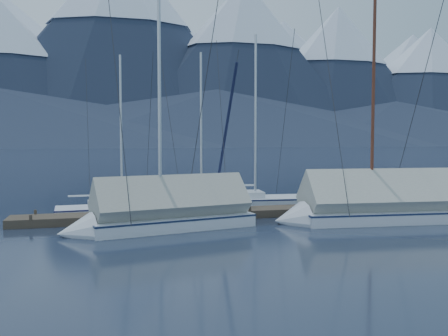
{
  "coord_description": "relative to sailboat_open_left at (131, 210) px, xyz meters",
  "views": [
    {
      "loc": [
        -5.35,
        -18.36,
        3.47
      ],
      "look_at": [
        0.0,
        2.0,
        2.2
      ],
      "focal_mm": 38.0,
      "sensor_mm": 36.0,
      "label": 1
    }
  ],
  "objects": [
    {
      "name": "dock",
      "position": [
        3.95,
        -2.13,
        -0.03
      ],
      "size": [
        18.0,
        1.5,
        0.54
      ],
      "color": "#382D23",
      "rests_on": "ground"
    },
    {
      "name": "person",
      "position": [
        9.77,
        -1.68,
        1.01
      ],
      "size": [
        0.57,
        0.69,
        1.62
      ],
      "primitive_type": "imported",
      "rotation": [
        0.0,
        0.0,
        1.2
      ],
      "color": "black",
      "rests_on": "dock"
    },
    {
      "name": "mountain_range",
      "position": [
        8.07,
        366.31,
        58.51
      ],
      "size": [
        877.0,
        584.0,
        150.5
      ],
      "color": "#475675",
      "rests_on": "ground"
    },
    {
      "name": "mooring_posts",
      "position": [
        3.45,
        -2.13,
        0.21
      ],
      "size": [
        15.12,
        1.52,
        0.35
      ],
      "color": "#382D23",
      "rests_on": "ground"
    },
    {
      "name": "sailboat_open_mid",
      "position": [
        3.85,
        0.27,
        0.01
      ],
      "size": [
        6.61,
        3.07,
        8.45
      ],
      "color": "silver",
      "rests_on": "ground"
    },
    {
      "name": "sailboat_covered_far",
      "position": [
        0.69,
        -4.3,
        0.37
      ],
      "size": [
        7.75,
        3.71,
        10.46
      ],
      "color": "silver",
      "rests_on": "ground"
    },
    {
      "name": "sailboat_open_left",
      "position": [
        0.0,
        0.0,
        0.0
      ],
      "size": [
        6.2,
        2.63,
        8.08
      ],
      "color": "white",
      "rests_on": "ground"
    },
    {
      "name": "ground",
      "position": [
        3.95,
        -4.13,
        -0.14
      ],
      "size": [
        1000.0,
        1000.0,
        0.0
      ],
      "primitive_type": "plane",
      "color": "black",
      "rests_on": "ground"
    },
    {
      "name": "sailboat_open_right",
      "position": [
        6.93,
        0.79,
        0.03
      ],
      "size": [
        7.51,
        3.15,
        9.72
      ],
      "color": "silver",
      "rests_on": "ground"
    },
    {
      "name": "sailboat_covered_near",
      "position": [
        9.53,
        -4.79,
        0.39
      ],
      "size": [
        8.44,
        3.56,
        10.72
      ],
      "color": "silver",
      "rests_on": "ground"
    }
  ]
}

